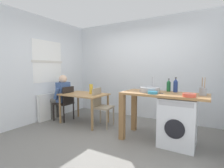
{
  "coord_description": "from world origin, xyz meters",
  "views": [
    {
      "loc": [
        1.68,
        -2.69,
        1.36
      ],
      "look_at": [
        -0.19,
        0.45,
        1.03
      ],
      "focal_mm": 26.75,
      "sensor_mm": 36.0,
      "label": 1
    }
  ],
  "objects": [
    {
      "name": "wall_back",
      "position": [
        0.0,
        1.75,
        1.35
      ],
      "size": [
        4.6,
        0.1,
        2.7
      ],
      "primitive_type": "cube",
      "color": "silver",
      "rests_on": "ground_plane"
    },
    {
      "name": "dining_table",
      "position": [
        -1.03,
        0.49,
        0.64
      ],
      "size": [
        1.1,
        0.76,
        0.74
      ],
      "color": "tan",
      "rests_on": "ground_plane"
    },
    {
      "name": "radiator",
      "position": [
        -2.02,
        0.3,
        0.35
      ],
      "size": [
        0.1,
        0.8,
        0.7
      ],
      "primitive_type": "cube",
      "color": "white",
      "rests_on": "ground_plane"
    },
    {
      "name": "chair_opposite",
      "position": [
        -0.55,
        0.53,
        0.51
      ],
      "size": [
        0.44,
        0.44,
        0.9
      ],
      "rotation": [
        0.0,
        0.0,
        -1.47
      ],
      "color": "gray",
      "rests_on": "ground_plane"
    },
    {
      "name": "washing_machine",
      "position": [
        1.21,
        0.38,
        0.43
      ],
      "size": [
        0.6,
        0.61,
        0.86
      ],
      "color": "silver",
      "rests_on": "ground_plane"
    },
    {
      "name": "vase",
      "position": [
        -0.88,
        0.59,
        0.86
      ],
      "size": [
        0.09,
        0.09,
        0.24
      ],
      "primitive_type": "cylinder",
      "color": "gold",
      "rests_on": "dining_table"
    },
    {
      "name": "bottle_squat_brown",
      "position": [
        1.11,
        0.63,
        1.05
      ],
      "size": [
        0.08,
        0.08,
        0.28
      ],
      "color": "navy",
      "rests_on": "kitchen_counter"
    },
    {
      "name": "seated_person",
      "position": [
        -1.73,
        0.39,
        0.67
      ],
      "size": [
        0.5,
        0.52,
        1.2
      ],
      "rotation": [
        0.0,
        0.0,
        1.61
      ],
      "color": "#595651",
      "rests_on": "ground_plane"
    },
    {
      "name": "wall_window_side",
      "position": [
        -2.15,
        0.0,
        1.35
      ],
      "size": [
        0.12,
        3.8,
        2.7
      ],
      "color": "silver",
      "rests_on": "ground_plane"
    },
    {
      "name": "kitchen_counter",
      "position": [
        0.74,
        0.39,
        0.76
      ],
      "size": [
        1.5,
        0.68,
        0.92
      ],
      "color": "#9E7042",
      "rests_on": "ground_plane"
    },
    {
      "name": "sink_basin",
      "position": [
        0.69,
        0.39,
        0.97
      ],
      "size": [
        0.38,
        0.38,
        0.09
      ],
      "primitive_type": "cylinder",
      "color": "#9EA0A5",
      "rests_on": "kitchen_counter"
    },
    {
      "name": "colander",
      "position": [
        1.4,
        0.17,
        0.95
      ],
      "size": [
        0.2,
        0.2,
        0.06
      ],
      "color": "#D84C38",
      "rests_on": "kitchen_counter"
    },
    {
      "name": "utensil_crock",
      "position": [
        1.58,
        0.44,
        0.99
      ],
      "size": [
        0.11,
        0.11,
        0.3
      ],
      "color": "gray",
      "rests_on": "kitchen_counter"
    },
    {
      "name": "bottle_tall_green",
      "position": [
        0.98,
        0.66,
        1.03
      ],
      "size": [
        0.08,
        0.08,
        0.25
      ],
      "color": "#19592D",
      "rests_on": "kitchen_counter"
    },
    {
      "name": "ground_plane",
      "position": [
        0.0,
        0.0,
        0.0
      ],
      "size": [
        5.46,
        5.46,
        0.0
      ],
      "primitive_type": "plane",
      "color": "slate"
    },
    {
      "name": "chair_person_seat",
      "position": [
        -1.57,
        0.39,
        0.51
      ],
      "size": [
        0.41,
        0.41,
        0.9
      ],
      "rotation": [
        0.0,
        0.0,
        1.61
      ],
      "color": "black",
      "rests_on": "ground_plane"
    },
    {
      "name": "tap",
      "position": [
        0.69,
        0.57,
        1.06
      ],
      "size": [
        0.02,
        0.02,
        0.28
      ],
      "primitive_type": "cylinder",
      "color": "#B2B2B7",
      "rests_on": "kitchen_counter"
    },
    {
      "name": "mixing_bowl",
      "position": [
        0.81,
        0.19,
        0.95
      ],
      "size": [
        0.17,
        0.17,
        0.05
      ],
      "color": "teal",
      "rests_on": "kitchen_counter"
    },
    {
      "name": "scissors",
      "position": [
        0.9,
        0.29,
        0.92
      ],
      "size": [
        0.15,
        0.06,
        0.01
      ],
      "color": "#B2B2B7",
      "rests_on": "kitchen_counter"
    }
  ]
}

